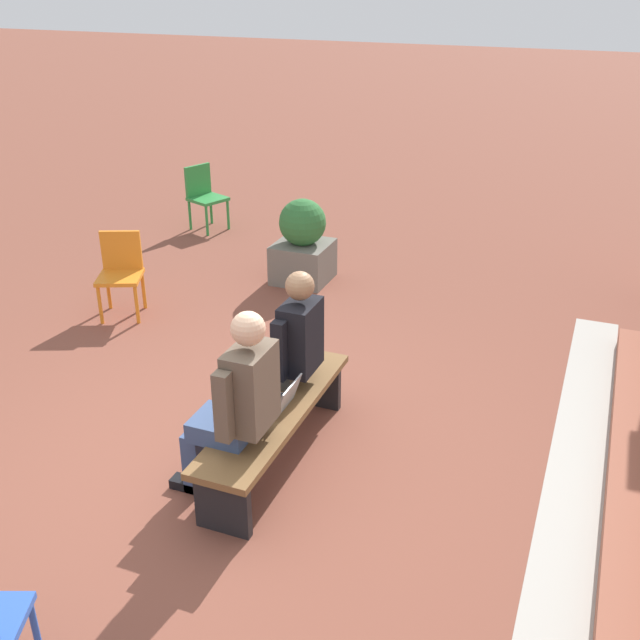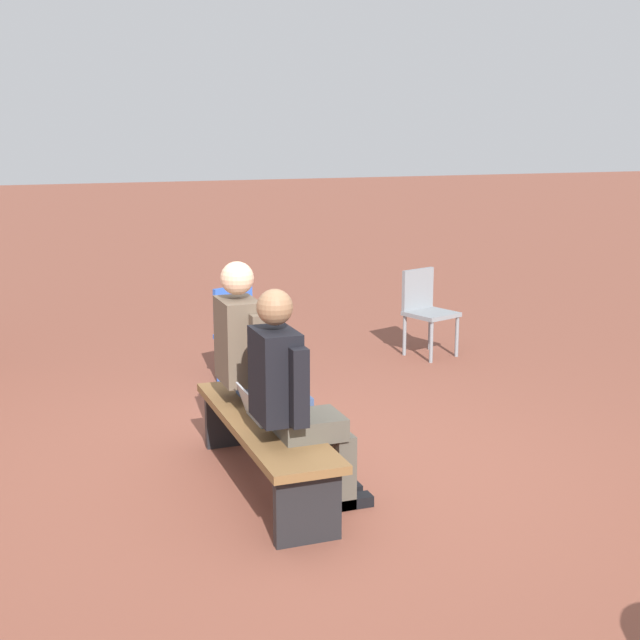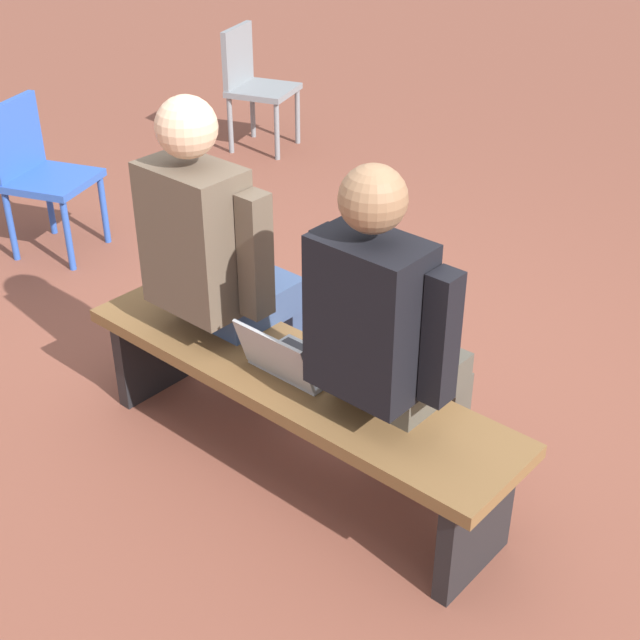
# 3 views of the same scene
# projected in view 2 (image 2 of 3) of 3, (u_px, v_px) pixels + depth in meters

# --- Properties ---
(ground_plane) EXTENTS (60.00, 60.00, 0.00)m
(ground_plane) POSITION_uv_depth(u_px,v_px,m) (303.00, 471.00, 5.84)
(ground_plane) COLOR brown
(bench) EXTENTS (1.80, 0.44, 0.45)m
(bench) POSITION_uv_depth(u_px,v_px,m) (264.00, 434.00, 5.51)
(bench) COLOR brown
(bench) RESTS_ON ground
(person_student) EXTENTS (0.54, 0.68, 1.33)m
(person_student) POSITION_uv_depth(u_px,v_px,m) (293.00, 394.00, 5.11)
(person_student) COLOR #4C473D
(person_student) RESTS_ON ground
(person_adult) EXTENTS (0.56, 0.71, 1.37)m
(person_adult) POSITION_uv_depth(u_px,v_px,m) (255.00, 358.00, 5.84)
(person_adult) COLOR #384C75
(person_adult) RESTS_ON ground
(laptop) EXTENTS (0.32, 0.29, 0.21)m
(laptop) POSITION_uv_depth(u_px,v_px,m) (263.00, 412.00, 5.46)
(laptop) COLOR #9EA0A5
(laptop) RESTS_ON bench
(plastic_chair_near_bench_left) EXTENTS (0.55, 0.55, 0.84)m
(plastic_chair_near_bench_left) POSITION_uv_depth(u_px,v_px,m) (241.00, 329.00, 7.77)
(plastic_chair_near_bench_left) COLOR #2D56B7
(plastic_chair_near_bench_left) RESTS_ON ground
(plastic_chair_near_bench_right) EXTENTS (0.53, 0.53, 0.84)m
(plastic_chair_near_bench_right) POSITION_uv_depth(u_px,v_px,m) (426.00, 307.00, 8.70)
(plastic_chair_near_bench_right) COLOR gray
(plastic_chair_near_bench_right) RESTS_ON ground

